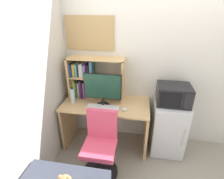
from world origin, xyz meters
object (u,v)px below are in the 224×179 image
Objects in this scene: water_bottle at (73,95)px; mini_fridge at (168,127)px; hutch_bookshelf at (88,76)px; computer_mouse at (125,109)px; keyboard at (103,107)px; monitor at (102,88)px; wall_corkboard at (89,33)px; desk_chair at (101,148)px; microwave at (173,95)px.

water_bottle is 0.29× the size of mini_fridge.
hutch_bookshelf reaches higher than computer_mouse.
hutch_bookshelf reaches higher than water_bottle.
keyboard is at bearing -169.24° from mini_fridge.
monitor reaches higher than water_bottle.
keyboard is 4.95× the size of computer_mouse.
desk_chair is at bearing -68.95° from wall_corkboard.
mini_fridge reaches higher than computer_mouse.
monitor is 5.72× the size of computer_mouse.
microwave is (1.26, -0.14, -0.13)m from hutch_bookshelf.
water_bottle is at bearing -120.01° from wall_corkboard.
desk_chair is (0.06, -0.46, -0.65)m from monitor.
microwave is at bearing -11.82° from wall_corkboard.
mini_fridge is (0.65, 0.19, -0.36)m from computer_mouse.
monitor is 0.49m from water_bottle.
hutch_bookshelf reaches higher than microwave.
wall_corkboard is (-0.32, 0.84, 1.33)m from desk_chair.
water_bottle reaches higher than desk_chair.
microwave is at bearing 32.28° from desk_chair.
microwave is (0.96, 0.19, 0.19)m from keyboard.
wall_corkboard reaches higher than desk_chair.
monitor is 0.82m from wall_corkboard.
mini_fridge is at bearing 3.59° from water_bottle.
microwave is (0.98, 0.12, -0.07)m from monitor.
wall_corkboard is at bearing 111.05° from desk_chair.
hutch_bookshelf is 1.01× the size of mini_fridge.
water_bottle is at bearing 176.37° from monitor.
wall_corkboard is (0.20, 0.35, 0.85)m from water_bottle.
monitor is at bearing -172.83° from microwave.
microwave is at bearing 7.17° from monitor.
microwave is (0.65, 0.19, 0.19)m from computer_mouse.
hutch_bookshelf is 0.37m from water_bottle.
desk_chair is (-0.26, -0.38, -0.38)m from computer_mouse.
water_bottle is at bearing -176.41° from mini_fridge.
wall_corkboard is at bearing 142.24° from computer_mouse.
hutch_bookshelf is at bearing 137.24° from monitor.
desk_chair is at bearing -147.86° from mini_fridge.
monitor is 0.28m from keyboard.
wall_corkboard is at bearing 121.88° from keyboard.
wall_corkboard is at bearing 168.18° from microwave.
keyboard is at bearing 178.48° from computer_mouse.
monitor is at bearing -173.00° from mini_fridge.
monitor is 2.19× the size of water_bottle.
water_bottle is 1.45m from microwave.
desk_chair is (0.35, -0.72, -0.71)m from hutch_bookshelf.
keyboard is 0.50m from water_bottle.
water_bottle reaches higher than computer_mouse.
microwave is at bearing 89.90° from mini_fridge.
computer_mouse is 0.21× the size of microwave.
wall_corkboard reaches higher than microwave.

